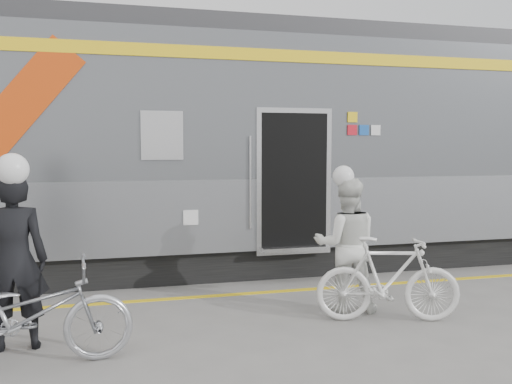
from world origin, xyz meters
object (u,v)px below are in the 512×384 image
object	(u,v)px
man	(14,261)
bicycle_right	(388,279)
bicycle_left	(27,315)
woman	(346,245)

from	to	relation	value
man	bicycle_right	size ratio (longest dim) A/B	1.08
bicycle_left	woman	distance (m)	3.78
woman	man	bearing A→B (deg)	21.70
man	woman	world-z (taller)	man
woman	bicycle_right	size ratio (longest dim) A/B	0.99
bicycle_left	woman	bearing A→B (deg)	-79.72
man	bicycle_right	distance (m)	4.17
bicycle_left	woman	xyz separation A→B (m)	(3.65, 0.94, 0.34)
woman	bicycle_left	bearing A→B (deg)	30.37
man	bicycle_left	xyz separation A→B (m)	(0.20, -0.55, -0.41)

